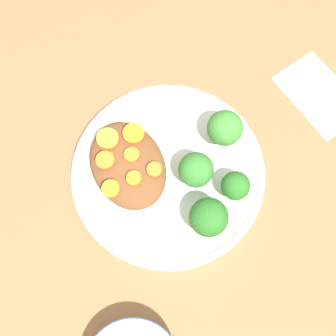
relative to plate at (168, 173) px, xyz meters
name	(u,v)px	position (x,y,z in m)	size (l,w,h in m)	color
ground_plane	(168,176)	(0.00, 0.00, -0.01)	(4.00, 4.00, 0.00)	#8C603D
plate	(168,173)	(0.00, 0.00, 0.00)	(0.25, 0.25, 0.02)	silver
stew_mound	(128,165)	(0.02, 0.04, 0.02)	(0.12, 0.09, 0.03)	brown
broccoli_floret_0	(196,170)	(-0.02, -0.03, 0.04)	(0.04, 0.04, 0.06)	#7FA85B
broccoli_floret_1	(209,218)	(-0.08, -0.01, 0.04)	(0.05, 0.05, 0.06)	#759E51
broccoli_floret_2	(225,129)	(0.01, -0.08, 0.04)	(0.04, 0.04, 0.06)	#7FA85B
broccoli_floret_3	(235,186)	(-0.06, -0.06, 0.03)	(0.04, 0.04, 0.05)	#759E51
carrot_slice_0	(133,133)	(0.05, 0.02, 0.04)	(0.03, 0.03, 0.00)	orange
carrot_slice_1	(133,177)	(0.00, 0.05, 0.04)	(0.02, 0.02, 0.01)	orange
carrot_slice_2	(108,139)	(0.06, 0.05, 0.04)	(0.03, 0.03, 0.01)	orange
carrot_slice_3	(155,170)	(0.00, 0.02, 0.04)	(0.02, 0.02, 0.00)	orange
carrot_slice_4	(105,160)	(0.04, 0.07, 0.04)	(0.02, 0.02, 0.01)	orange
carrot_slice_5	(109,186)	(0.00, 0.07, 0.04)	(0.02, 0.02, 0.00)	orange
carrot_slice_6	(132,155)	(0.03, 0.04, 0.04)	(0.02, 0.02, 0.01)	orange
napkin	(319,94)	(0.02, -0.24, -0.01)	(0.13, 0.10, 0.01)	white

